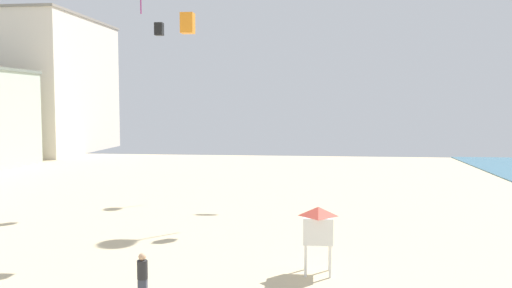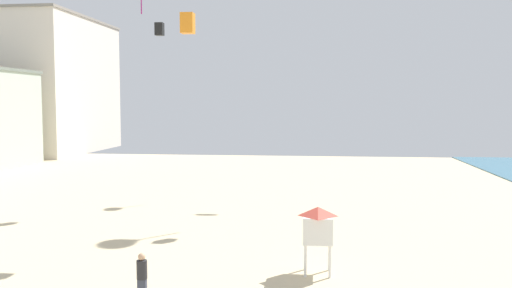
# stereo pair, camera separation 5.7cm
# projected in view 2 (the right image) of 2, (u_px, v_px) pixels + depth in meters

# --- Properties ---
(boardwalk_hotel_far) EXTENTS (14.04, 20.20, 17.25)m
(boardwalk_hotel_far) POSITION_uv_depth(u_px,v_px,m) (41.00, 85.00, 70.12)
(boardwalk_hotel_far) COLOR silver
(boardwalk_hotel_far) RESTS_ON ground
(kite_flyer) EXTENTS (0.34, 0.34, 1.64)m
(kite_flyer) POSITION_uv_depth(u_px,v_px,m) (142.00, 275.00, 17.21)
(kite_flyer) COLOR #383D4C
(kite_flyer) RESTS_ON ground
(lifeguard_stand) EXTENTS (1.10, 1.10, 2.55)m
(lifeguard_stand) POSITION_uv_depth(u_px,v_px,m) (318.00, 225.00, 20.13)
(lifeguard_stand) COLOR white
(lifeguard_stand) RESTS_ON ground
(kite_black_box) EXTENTS (0.50, 0.50, 0.79)m
(kite_black_box) POSITION_uv_depth(u_px,v_px,m) (159.00, 29.00, 33.56)
(kite_black_box) COLOR black
(kite_orange_box) EXTENTS (0.58, 0.58, 0.92)m
(kite_orange_box) POSITION_uv_depth(u_px,v_px,m) (188.00, 23.00, 24.41)
(kite_orange_box) COLOR orange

